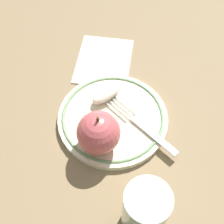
{
  "coord_description": "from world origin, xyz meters",
  "views": [
    {
      "loc": [
        0.31,
        0.1,
        0.51
      ],
      "look_at": [
        0.0,
        0.02,
        0.04
      ],
      "focal_mm": 50.0,
      "sensor_mm": 36.0,
      "label": 1
    }
  ],
  "objects_px": {
    "napkin_folded": "(104,60)",
    "plate": "(112,120)",
    "apple_slice_front": "(106,93)",
    "drinking_glass": "(145,212)",
    "fork": "(143,126)",
    "apple_red_whole": "(99,133)"
  },
  "relations": [
    {
      "from": "apple_red_whole",
      "to": "napkin_folded",
      "type": "xyz_separation_m",
      "value": [
        -0.21,
        -0.05,
        -0.05
      ]
    },
    {
      "from": "apple_red_whole",
      "to": "apple_slice_front",
      "type": "xyz_separation_m",
      "value": [
        -0.1,
        -0.02,
        -0.03
      ]
    },
    {
      "from": "apple_red_whole",
      "to": "napkin_folded",
      "type": "bearing_deg",
      "value": -165.85
    },
    {
      "from": "apple_red_whole",
      "to": "apple_slice_front",
      "type": "relative_size",
      "value": 1.28
    },
    {
      "from": "fork",
      "to": "napkin_folded",
      "type": "xyz_separation_m",
      "value": [
        -0.15,
        -0.12,
        -0.01
      ]
    },
    {
      "from": "fork",
      "to": "napkin_folded",
      "type": "height_order",
      "value": "fork"
    },
    {
      "from": "apple_red_whole",
      "to": "drinking_glass",
      "type": "distance_m",
      "value": 0.15
    },
    {
      "from": "drinking_glass",
      "to": "fork",
      "type": "bearing_deg",
      "value": -168.21
    },
    {
      "from": "plate",
      "to": "napkin_folded",
      "type": "xyz_separation_m",
      "value": [
        -0.15,
        -0.06,
        -0.01
      ]
    },
    {
      "from": "plate",
      "to": "napkin_folded",
      "type": "height_order",
      "value": "plate"
    },
    {
      "from": "apple_slice_front",
      "to": "drinking_glass",
      "type": "xyz_separation_m",
      "value": [
        0.21,
        0.12,
        0.03
      ]
    },
    {
      "from": "plate",
      "to": "fork",
      "type": "relative_size",
      "value": 1.35
    },
    {
      "from": "apple_slice_front",
      "to": "drinking_glass",
      "type": "distance_m",
      "value": 0.24
    },
    {
      "from": "plate",
      "to": "apple_slice_front",
      "type": "relative_size",
      "value": 3.15
    },
    {
      "from": "napkin_folded",
      "to": "plate",
      "type": "bearing_deg",
      "value": 21.82
    },
    {
      "from": "apple_slice_front",
      "to": "drinking_glass",
      "type": "relative_size",
      "value": 0.57
    },
    {
      "from": "plate",
      "to": "drinking_glass",
      "type": "height_order",
      "value": "drinking_glass"
    },
    {
      "from": "drinking_glass",
      "to": "apple_slice_front",
      "type": "bearing_deg",
      "value": -150.93
    },
    {
      "from": "apple_slice_front",
      "to": "napkin_folded",
      "type": "bearing_deg",
      "value": 52.72
    },
    {
      "from": "apple_red_whole",
      "to": "apple_slice_front",
      "type": "distance_m",
      "value": 0.11
    },
    {
      "from": "napkin_folded",
      "to": "fork",
      "type": "bearing_deg",
      "value": 38.25
    },
    {
      "from": "plate",
      "to": "fork",
      "type": "bearing_deg",
      "value": 86.53
    }
  ]
}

